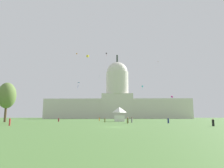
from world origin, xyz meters
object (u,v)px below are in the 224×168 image
(kite_black_high, at_px, (106,53))
(kite_blue_low, at_px, (78,83))
(tree_west_mid, at_px, (7,96))
(person_black_near_tent, at_px, (213,123))
(person_orange_back_center, at_px, (99,119))
(kite_yellow_high, at_px, (88,56))
(person_grey_near_tree_west, at_px, (132,120))
(event_tent, at_px, (119,114))
(kite_cyan_mid, at_px, (143,86))
(person_olive_front_right, at_px, (128,121))
(person_navy_deep_crowd, at_px, (168,121))
(kite_magenta_low, at_px, (172,97))
(person_grey_mid_center, at_px, (128,120))
(kite_turquoise_mid, at_px, (100,77))
(person_olive_lawn_far_right, at_px, (105,120))
(person_red_front_center, at_px, (10,122))
(capitol_building, at_px, (117,101))
(person_maroon_near_tree_east, at_px, (132,120))
(kite_pink_high, at_px, (159,62))
(person_maroon_front_left, at_px, (59,120))
(kite_orange_high, at_px, (77,54))

(kite_black_high, distance_m, kite_blue_low, 85.76)
(tree_west_mid, xyz_separation_m, person_black_near_tent, (58.69, -30.31, -8.71))
(person_orange_back_center, height_order, kite_yellow_high, kite_yellow_high)
(person_grey_near_tree_west, height_order, kite_yellow_high, kite_yellow_high)
(event_tent, height_order, kite_cyan_mid, kite_cyan_mid)
(person_olive_front_right, xyz_separation_m, person_black_near_tent, (16.14, -16.15, -0.13))
(person_black_near_tent, xyz_separation_m, kite_black_high, (-27.93, 119.74, 52.73))
(person_navy_deep_crowd, bearing_deg, person_olive_front_right, 83.87)
(person_black_near_tent, relative_size, kite_magenta_low, 1.36)
(tree_west_mid, relative_size, person_grey_mid_center, 8.28)
(person_black_near_tent, bearing_deg, tree_west_mid, 147.33)
(person_grey_mid_center, bearing_deg, event_tent, 38.56)
(kite_yellow_high, bearing_deg, kite_turquoise_mid, 118.22)
(person_olive_lawn_far_right, bearing_deg, person_grey_mid_center, 26.01)
(person_red_front_center, height_order, person_orange_back_center, person_orange_back_center)
(person_navy_deep_crowd, xyz_separation_m, person_grey_near_tree_west, (-10.06, 5.98, 0.06))
(person_olive_front_right, bearing_deg, person_black_near_tent, -128.87)
(tree_west_mid, bearing_deg, kite_cyan_mid, 39.98)
(person_black_near_tent, height_order, kite_turquoise_mid, kite_turquoise_mid)
(person_olive_lawn_far_right, height_order, kite_magenta_low, kite_magenta_low)
(event_tent, relative_size, person_red_front_center, 3.49)
(tree_west_mid, distance_m, person_black_near_tent, 66.63)
(tree_west_mid, xyz_separation_m, person_orange_back_center, (31.31, 23.47, -8.59))
(person_navy_deep_crowd, xyz_separation_m, kite_cyan_mid, (0.03, 57.69, 18.62))
(capitol_building, distance_m, kite_cyan_mid, 94.97)
(event_tent, xyz_separation_m, kite_magenta_low, (29.65, 31.67, 10.01))
(person_grey_mid_center, relative_size, person_navy_deep_crowd, 1.05)
(kite_blue_low, bearing_deg, person_black_near_tent, -15.20)
(capitol_building, distance_m, person_grey_mid_center, 148.98)
(person_maroon_near_tree_east, xyz_separation_m, kite_blue_low, (-22.74, -1.30, 15.20))
(person_navy_deep_crowd, relative_size, person_black_near_tent, 1.08)
(tree_west_mid, height_order, kite_pink_high, kite_pink_high)
(person_grey_mid_center, distance_m, kite_cyan_mid, 58.33)
(kite_yellow_high, bearing_deg, kite_blue_low, -59.37)
(kite_yellow_high, relative_size, kite_blue_low, 0.58)
(person_maroon_near_tree_east, relative_size, kite_black_high, 0.53)
(person_navy_deep_crowd, relative_size, kite_yellow_high, 1.13)
(person_navy_deep_crowd, distance_m, kite_magenta_low, 57.90)
(person_red_front_center, distance_m, person_black_near_tent, 41.40)
(person_grey_near_tree_west, height_order, kite_black_high, kite_black_high)
(person_maroon_front_left, xyz_separation_m, person_maroon_near_tree_east, (28.68, 6.88, 0.07))
(person_grey_mid_center, bearing_deg, kite_black_high, 38.17)
(person_grey_mid_center, distance_m, kite_magenta_low, 58.84)
(person_grey_mid_center, height_order, kite_blue_low, kite_blue_low)
(person_olive_lawn_far_right, height_order, person_black_near_tent, person_black_near_tent)
(kite_cyan_mid, xyz_separation_m, kite_orange_high, (-47.49, 40.74, 33.06))
(kite_black_high, bearing_deg, kite_turquoise_mid, -104.99)
(person_navy_deep_crowd, height_order, kite_black_high, kite_black_high)
(event_tent, bearing_deg, kite_magenta_low, 44.88)
(person_olive_front_right, bearing_deg, kite_yellow_high, 26.46)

